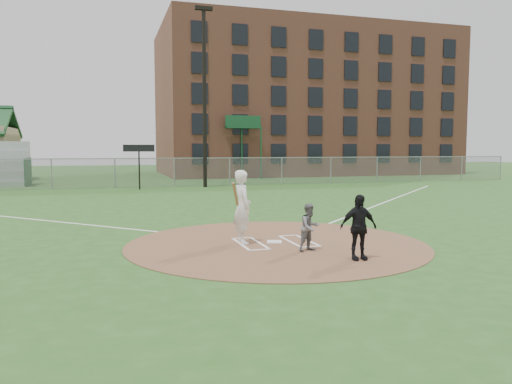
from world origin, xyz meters
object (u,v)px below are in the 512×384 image
object	(u,v)px
catcher	(310,227)
batter_at_plate	(242,207)
home_plate	(274,242)
umpire	(358,227)

from	to	relation	value
catcher	batter_at_plate	bearing A→B (deg)	113.71
home_plate	umpire	world-z (taller)	umpire
home_plate	umpire	xyz separation A→B (m)	(1.21, -2.67, 0.77)
home_plate	catcher	bearing A→B (deg)	-70.15
home_plate	catcher	world-z (taller)	catcher
umpire	batter_at_plate	distance (m)	3.51
catcher	batter_at_plate	world-z (taller)	batter_at_plate
home_plate	batter_at_plate	xyz separation A→B (m)	(-0.91, 0.12, 1.02)
catcher	batter_at_plate	distance (m)	2.10
catcher	umpire	bearing A→B (deg)	-80.32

